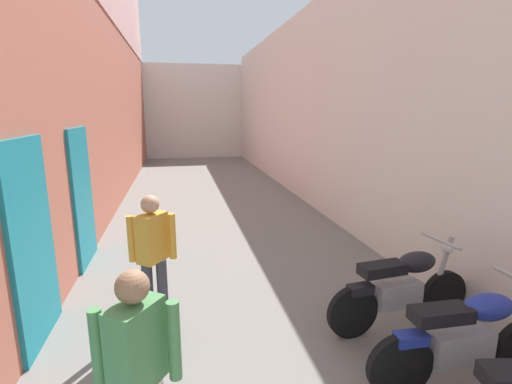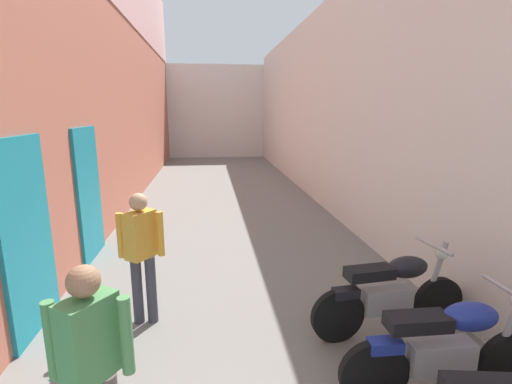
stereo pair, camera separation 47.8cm
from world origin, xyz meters
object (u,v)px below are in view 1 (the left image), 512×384
at_px(pedestrian_mid_alley, 139,370).
at_px(motorcycle_fifth, 402,287).
at_px(motorcycle_fourth, 467,338).
at_px(pedestrian_further_down, 153,252).

bearing_deg(pedestrian_mid_alley, motorcycle_fifth, 27.20).
relative_size(motorcycle_fourth, pedestrian_further_down, 1.18).
height_order(motorcycle_fifth, pedestrian_further_down, pedestrian_further_down).
bearing_deg(pedestrian_mid_alley, pedestrian_further_down, 90.80).
bearing_deg(pedestrian_further_down, motorcycle_fourth, -29.75).
bearing_deg(motorcycle_fifth, pedestrian_mid_alley, -152.80).
xyz_separation_m(motorcycle_fifth, pedestrian_further_down, (-2.75, 0.58, 0.42)).
height_order(motorcycle_fourth, pedestrian_further_down, pedestrian_further_down).
distance_m(pedestrian_mid_alley, pedestrian_further_down, 1.98).
bearing_deg(motorcycle_fourth, pedestrian_further_down, 150.25).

